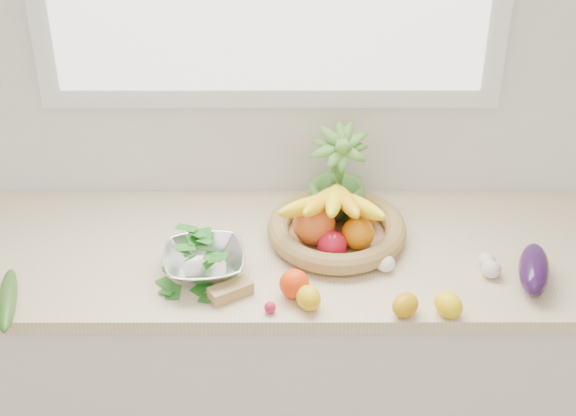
{
  "coord_description": "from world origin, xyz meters",
  "views": [
    {
      "loc": [
        0.05,
        -0.03,
        2.36
      ],
      "look_at": [
        0.05,
        1.93,
        1.05
      ],
      "focal_mm": 55.0,
      "sensor_mm": 36.0,
      "label": 1
    }
  ],
  "objects_px": {
    "apple": "(332,245)",
    "fruit_basket": "(336,223)",
    "eggplant": "(534,269)",
    "potted_herb": "(337,177)",
    "colander_with_spinach": "(204,257)",
    "cucumber": "(8,300)"
  },
  "relations": [
    {
      "from": "apple",
      "to": "fruit_basket",
      "type": "bearing_deg",
      "value": 81.36
    },
    {
      "from": "eggplant",
      "to": "fruit_basket",
      "type": "distance_m",
      "value": 0.55
    },
    {
      "from": "apple",
      "to": "fruit_basket",
      "type": "xyz_separation_m",
      "value": [
        0.01,
        0.09,
        0.01
      ]
    },
    {
      "from": "potted_herb",
      "to": "apple",
      "type": "bearing_deg",
      "value": -95.74
    },
    {
      "from": "apple",
      "to": "potted_herb",
      "type": "distance_m",
      "value": 0.23
    },
    {
      "from": "potted_herb",
      "to": "colander_with_spinach",
      "type": "height_order",
      "value": "potted_herb"
    },
    {
      "from": "eggplant",
      "to": "fruit_basket",
      "type": "relative_size",
      "value": 0.48
    },
    {
      "from": "eggplant",
      "to": "colander_with_spinach",
      "type": "height_order",
      "value": "colander_with_spinach"
    },
    {
      "from": "fruit_basket",
      "to": "apple",
      "type": "bearing_deg",
      "value": -98.64
    },
    {
      "from": "apple",
      "to": "fruit_basket",
      "type": "height_order",
      "value": "fruit_basket"
    },
    {
      "from": "apple",
      "to": "potted_herb",
      "type": "relative_size",
      "value": 0.27
    },
    {
      "from": "apple",
      "to": "eggplant",
      "type": "bearing_deg",
      "value": -11.62
    },
    {
      "from": "eggplant",
      "to": "potted_herb",
      "type": "xyz_separation_m",
      "value": [
        -0.5,
        0.32,
        0.09
      ]
    },
    {
      "from": "fruit_basket",
      "to": "potted_herb",
      "type": "bearing_deg",
      "value": 86.34
    },
    {
      "from": "cucumber",
      "to": "potted_herb",
      "type": "height_order",
      "value": "potted_herb"
    },
    {
      "from": "potted_herb",
      "to": "fruit_basket",
      "type": "relative_size",
      "value": 0.69
    },
    {
      "from": "fruit_basket",
      "to": "colander_with_spinach",
      "type": "relative_size",
      "value": 1.79
    },
    {
      "from": "potted_herb",
      "to": "fruit_basket",
      "type": "height_order",
      "value": "potted_herb"
    },
    {
      "from": "apple",
      "to": "cucumber",
      "type": "xyz_separation_m",
      "value": [
        -0.83,
        -0.21,
        -0.02
      ]
    },
    {
      "from": "fruit_basket",
      "to": "colander_with_spinach",
      "type": "bearing_deg",
      "value": -155.29
    },
    {
      "from": "eggplant",
      "to": "potted_herb",
      "type": "relative_size",
      "value": 0.7
    },
    {
      "from": "cucumber",
      "to": "fruit_basket",
      "type": "relative_size",
      "value": 0.58
    }
  ]
}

